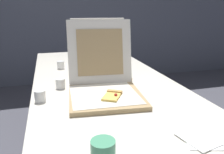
{
  "coord_description": "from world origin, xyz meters",
  "views": [
    {
      "loc": [
        -0.32,
        -0.8,
        1.17
      ],
      "look_at": [
        0.02,
        0.41,
        0.79
      ],
      "focal_mm": 36.72,
      "sensor_mm": 36.0,
      "label": 1
    }
  ],
  "objects": [
    {
      "name": "cup_white_far",
      "position": [
        -0.24,
        0.91,
        0.76
      ],
      "size": [
        0.05,
        0.05,
        0.06
      ],
      "primitive_type": "cylinder",
      "color": "white",
      "rests_on": "table"
    },
    {
      "name": "cup_white_near_left",
      "position": [
        -0.38,
        0.29,
        0.76
      ],
      "size": [
        0.05,
        0.05,
        0.06
      ],
      "primitive_type": "cylinder",
      "color": "white",
      "rests_on": "table"
    },
    {
      "name": "pizza_box_middle",
      "position": [
        0.01,
        0.69,
        0.79
      ],
      "size": [
        0.4,
        0.4,
        0.37
      ],
      "rotation": [
        0.0,
        0.0,
        -0.11
      ],
      "color": "tan",
      "rests_on": "table"
    },
    {
      "name": "napkin_pile",
      "position": [
        0.18,
        -0.21,
        0.73
      ],
      "size": [
        0.17,
        0.17,
        0.01
      ],
      "color": "white",
      "rests_on": "table"
    },
    {
      "name": "table",
      "position": [
        0.0,
        0.56,
        0.68
      ],
      "size": [
        0.85,
        2.03,
        0.73
      ],
      "color": "silver",
      "rests_on": "ground"
    },
    {
      "name": "cup_white_near_center",
      "position": [
        -0.27,
        0.46,
        0.76
      ],
      "size": [
        0.05,
        0.05,
        0.06
      ],
      "primitive_type": "cylinder",
      "color": "white",
      "rests_on": "table"
    },
    {
      "name": "pizza_box_front",
      "position": [
        -0.05,
        0.29,
        0.79
      ],
      "size": [
        0.4,
        0.47,
        0.38
      ],
      "rotation": [
        0.0,
        0.0,
        -0.1
      ],
      "color": "tan",
      "rests_on": "table"
    }
  ]
}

